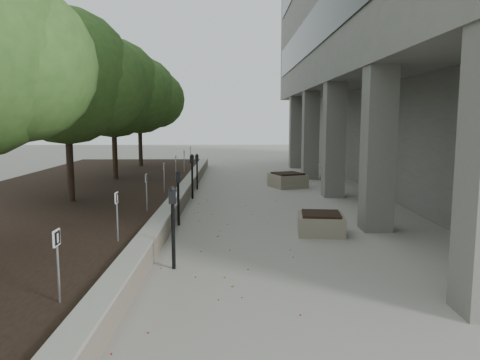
{
  "coord_description": "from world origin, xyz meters",
  "views": [
    {
      "loc": [
        -0.11,
        -5.19,
        2.73
      ],
      "look_at": [
        0.03,
        5.92,
        1.27
      ],
      "focal_mm": 34.56,
      "sensor_mm": 36.0,
      "label": 1
    }
  ],
  "objects": [
    {
      "name": "ground",
      "position": [
        0.0,
        0.0,
        0.0
      ],
      "size": [
        90.0,
        90.0,
        0.0
      ],
      "primitive_type": "plane",
      "color": "gray",
      "rests_on": "ground"
    },
    {
      "name": "retaining_wall",
      "position": [
        -1.82,
        9.0,
        0.25
      ],
      "size": [
        0.39,
        26.0,
        0.5
      ],
      "primitive_type": null,
      "color": "gray",
      "rests_on": "ground"
    },
    {
      "name": "planting_bed",
      "position": [
        -5.5,
        9.0,
        0.2
      ],
      "size": [
        7.0,
        26.0,
        0.4
      ],
      "primitive_type": "cube",
      "color": "black",
      "rests_on": "ground"
    },
    {
      "name": "crabapple_tree_3",
      "position": [
        -4.8,
        8.0,
        3.12
      ],
      "size": [
        4.6,
        4.0,
        5.44
      ],
      "primitive_type": null,
      "color": "#315A22",
      "rests_on": "planting_bed"
    },
    {
      "name": "crabapple_tree_4",
      "position": [
        -4.8,
        13.0,
        3.12
      ],
      "size": [
        4.6,
        4.0,
        5.44
      ],
      "primitive_type": null,
      "color": "#315A22",
      "rests_on": "planting_bed"
    },
    {
      "name": "crabapple_tree_5",
      "position": [
        -4.8,
        18.0,
        3.12
      ],
      "size": [
        4.6,
        4.0,
        5.44
      ],
      "primitive_type": null,
      "color": "#315A22",
      "rests_on": "planting_bed"
    },
    {
      "name": "parking_sign_2",
      "position": [
        -2.35,
        0.5,
        0.88
      ],
      "size": [
        0.04,
        0.22,
        0.96
      ],
      "primitive_type": null,
      "color": "black",
      "rests_on": "planting_bed"
    },
    {
      "name": "parking_sign_3",
      "position": [
        -2.35,
        3.5,
        0.88
      ],
      "size": [
        0.04,
        0.22,
        0.96
      ],
      "primitive_type": null,
      "color": "black",
      "rests_on": "planting_bed"
    },
    {
      "name": "parking_sign_4",
      "position": [
        -2.35,
        6.5,
        0.88
      ],
      "size": [
        0.04,
        0.22,
        0.96
      ],
      "primitive_type": null,
      "color": "black",
      "rests_on": "planting_bed"
    },
    {
      "name": "parking_sign_5",
      "position": [
        -2.35,
        9.5,
        0.88
      ],
      "size": [
        0.04,
        0.22,
        0.96
      ],
      "primitive_type": null,
      "color": "black",
      "rests_on": "planting_bed"
    },
    {
      "name": "parking_sign_6",
      "position": [
        -2.35,
        12.5,
        0.88
      ],
      "size": [
        0.04,
        0.22,
        0.96
      ],
      "primitive_type": null,
      "color": "black",
      "rests_on": "planting_bed"
    },
    {
      "name": "parking_sign_7",
      "position": [
        -2.35,
        15.5,
        0.88
      ],
      "size": [
        0.04,
        0.22,
        0.96
      ],
      "primitive_type": null,
      "color": "black",
      "rests_on": "planting_bed"
    },
    {
      "name": "parking_sign_8",
      "position": [
        -2.35,
        18.5,
        0.88
      ],
      "size": [
        0.04,
        0.22,
        0.96
      ],
      "primitive_type": null,
      "color": "black",
      "rests_on": "planting_bed"
    },
    {
      "name": "parking_meter_2",
      "position": [
        -1.22,
        3.04,
        0.77
      ],
      "size": [
        0.16,
        0.12,
        1.54
      ],
      "primitive_type": null,
      "rotation": [
        0.0,
        0.0,
        -0.07
      ],
      "color": "black",
      "rests_on": "ground"
    },
    {
      "name": "parking_meter_3",
      "position": [
        -1.55,
        6.56,
        0.71
      ],
      "size": [
        0.16,
        0.13,
        1.42
      ],
      "primitive_type": null,
      "rotation": [
        0.0,
        0.0,
        0.23
      ],
      "color": "black",
      "rests_on": "ground"
    },
    {
      "name": "parking_meter_4",
      "position": [
        -1.55,
        10.6,
        0.78
      ],
      "size": [
        0.17,
        0.13,
        1.55
      ],
      "primitive_type": null,
      "rotation": [
        0.0,
        0.0,
        -0.16
      ],
      "color": "black",
      "rests_on": "ground"
    },
    {
      "name": "parking_meter_5",
      "position": [
        -1.55,
        12.7,
        0.7
      ],
      "size": [
        0.15,
        0.12,
        1.41
      ],
      "primitive_type": null,
      "rotation": [
        0.0,
        0.0,
        -0.15
      ],
      "color": "black",
      "rests_on": "ground"
    },
    {
      "name": "planter_front",
      "position": [
        1.98,
        5.65,
        0.25
      ],
      "size": [
        1.2,
        1.2,
        0.51
      ],
      "primitive_type": null,
      "rotation": [
        0.0,
        0.0,
        -0.11
      ],
      "color": "gray",
      "rests_on": "ground"
    },
    {
      "name": "planter_back",
      "position": [
        2.07,
        13.35,
        0.29
      ],
      "size": [
        1.62,
        1.62,
        0.58
      ],
      "primitive_type": null,
      "rotation": [
        0.0,
        0.0,
        0.37
      ],
      "color": "gray",
      "rests_on": "ground"
    },
    {
      "name": "berry_scatter",
      "position": [
        -0.1,
        5.0,
        0.01
      ],
      "size": [
        3.3,
        14.1,
        0.02
      ],
      "primitive_type": null,
      "color": "maroon",
      "rests_on": "ground"
    }
  ]
}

